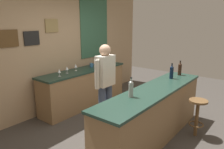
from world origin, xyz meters
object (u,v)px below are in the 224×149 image
Objects in this scene: wine_bottle_a at (131,88)px; wine_glass_b at (67,68)px; wine_glass_a at (59,71)px; bartender at (105,81)px; bar_stool at (197,112)px; wine_glass_c at (76,66)px; coffee_mug at (91,65)px; wine_bottle_c at (180,69)px; wine_bottle_b at (172,72)px.

wine_glass_b is at bearing 77.19° from wine_bottle_a.
wine_glass_a is (0.17, 1.89, -0.05)m from wine_bottle_a.
wine_bottle_a is at bearing -114.53° from bartender.
wine_glass_c is at bearing 98.89° from bar_stool.
wine_glass_c is at bearing 72.91° from bartender.
wine_glass_b is at bearing -177.68° from coffee_mug.
wine_glass_c is (0.74, 2.00, -0.05)m from wine_bottle_a.
coffee_mug is at bearing -0.12° from wine_glass_c.
wine_bottle_c is 1.97× the size of wine_glass_a.
bar_stool is 2.71m from coffee_mug.
bar_stool is 2.75m from wine_glass_c.
wine_bottle_a is 2.45× the size of coffee_mug.
wine_glass_c reaches higher than coffee_mug.
wine_glass_b is 1.00× the size of wine_glass_c.
wine_bottle_a reaches higher than coffee_mug.
wine_bottle_a is 1.00× the size of wine_bottle_b.
wine_bottle_c is 2.41m from wine_glass_b.
bartender is 1.73m from bar_stool.
coffee_mug is at bearing 53.37° from bartender.
wine_bottle_a is 2.13m from wine_glass_c.
bartender reaches higher than wine_glass_a.
wine_bottle_b is 1.97× the size of wine_glass_b.
wine_bottle_a is at bearing -102.81° from wine_glass_b.
bartender reaches higher than wine_bottle_a.
wine_bottle_b is 1.00× the size of wine_bottle_c.
coffee_mug is (0.81, 0.03, -0.06)m from wine_glass_b.
wine_glass_b is 0.81m from coffee_mug.
wine_glass_a is at bearing 128.79° from wine_bottle_c.
wine_bottle_b is at bearing -86.66° from coffee_mug.
wine_bottle_b is 1.97× the size of wine_glass_c.
coffee_mug reaches higher than bar_stool.
bar_stool is at bearing -109.74° from wine_bottle_b.
wine_glass_b is at bearing 105.01° from bar_stool.
wine_bottle_a reaches higher than wine_glass_a.
wine_bottle_b is at bearing -1.73° from wine_bottle_a.
coffee_mug is at bearing 5.91° from wine_glass_a.
wine_bottle_b is 0.37m from wine_bottle_c.
wine_glass_c is (-0.64, 2.04, -0.05)m from wine_bottle_b.
wine_bottle_a is at bearing 177.94° from wine_bottle_c.
wine_bottle_c is (1.37, -0.87, 0.12)m from bartender.
wine_bottle_c is 2.50m from wine_glass_a.
wine_glass_c is (0.29, 0.03, 0.00)m from wine_glass_b.
bar_stool is 2.78m from wine_glass_a.
wine_bottle_c is 1.97× the size of wine_glass_c.
wine_bottle_a is 2.36m from coffee_mug.
wine_glass_b is at bearing 16.14° from wine_glass_a.
bartender reaches higher than wine_glass_c.
bartender reaches higher than coffee_mug.
coffee_mug is at bearing 103.27° from wine_bottle_c.
wine_glass_c is 0.52m from coffee_mug.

